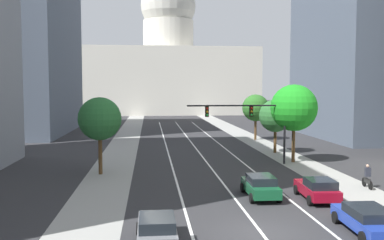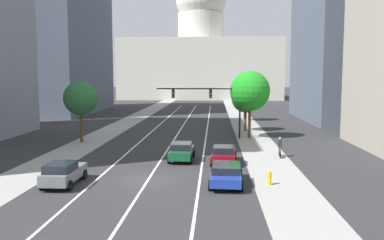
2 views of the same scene
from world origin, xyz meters
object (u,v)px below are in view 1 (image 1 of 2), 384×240
street_tree_near_right (256,108)px  street_tree_mid_right (294,108)px  traffic_signal_mast (252,118)px  car_gray (157,229)px  car_green (260,186)px  capitol_building (169,68)px  street_tree_mid_left (100,119)px  car_blue (368,219)px  car_crimson (317,189)px  cyclist (367,176)px  street_tree_far_right (275,116)px

street_tree_near_right → street_tree_mid_right: 18.06m
traffic_signal_mast → street_tree_mid_right: 4.43m
car_gray → traffic_signal_mast: traffic_signal_mast is taller
car_green → traffic_signal_mast: (2.36, 12.10, 3.63)m
car_green → car_gray: size_ratio=1.01×
capitol_building → street_tree_mid_left: size_ratio=7.57×
car_blue → street_tree_mid_left: (-14.73, 16.19, 3.89)m
car_crimson → car_gray: car_gray is taller
car_crimson → cyclist: size_ratio=2.47×
capitol_building → car_green: bearing=-89.0°
car_blue → car_green: bearing=27.5°
capitol_building → car_green: (1.72, -96.27, -12.24)m
cyclist → street_tree_near_right: bearing=5.6°
street_tree_mid_left → car_gray: bearing=-75.5°
street_tree_far_right → car_crimson: bearing=-99.0°
car_gray → traffic_signal_mast: bearing=-24.8°
car_green → street_tree_mid_left: 14.82m
car_blue → street_tree_near_right: street_tree_near_right is taller
capitol_building → car_blue: (5.17, -103.65, -12.30)m
traffic_signal_mast → street_tree_mid_right: bearing=10.9°
car_blue → car_gray: bearing=96.5°
car_gray → street_tree_mid_left: 17.89m
street_tree_mid_right → street_tree_near_right: bearing=87.6°
street_tree_far_right → cyclist: bearing=-84.5°
car_gray → car_blue: bearing=-86.1°
car_green → street_tree_mid_left: size_ratio=0.66×
car_green → street_tree_mid_right: (6.62, 12.93, 4.48)m
car_green → car_gray: 10.65m
street_tree_near_right → street_tree_mid_right: (-0.76, -18.02, 0.81)m
car_gray → street_tree_mid_right: bearing=-32.9°
car_gray → cyclist: bearing=-57.0°
capitol_building → car_gray: 105.22m
traffic_signal_mast → street_tree_near_right: street_tree_near_right is taller
capitol_building → cyclist: capitol_building is taller
car_crimson → car_gray: bearing=127.1°
capitol_building → traffic_signal_mast: 84.70m
car_crimson → street_tree_mid_left: (-14.72, 9.86, 3.86)m
car_blue → cyclist: (4.84, 9.18, 0.13)m
car_gray → car_blue: car_gray is taller
car_blue → street_tree_far_right: street_tree_far_right is taller
car_gray → traffic_signal_mast: 22.52m
traffic_signal_mast → car_blue: bearing=-86.8°
car_green → car_blue: (3.45, -7.38, -0.06)m
car_gray → street_tree_mid_right: street_tree_mid_right is taller
car_blue → traffic_signal_mast: bearing=5.7°
capitol_building → car_gray: (-5.17, -104.38, -12.22)m
cyclist → street_tree_mid_right: 12.09m
capitol_building → car_crimson: capitol_building is taller
car_green → cyclist: bearing=-76.7°
capitol_building → street_tree_mid_right: bearing=-84.3°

